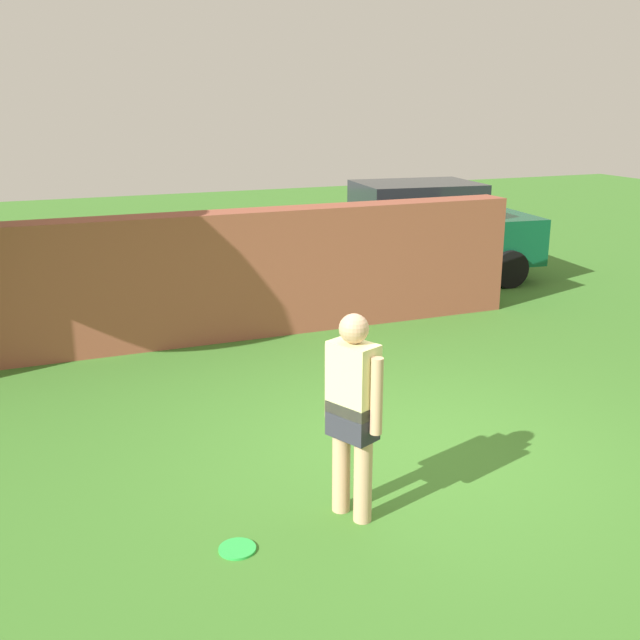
% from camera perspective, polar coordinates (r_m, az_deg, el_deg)
% --- Properties ---
extents(ground_plane, '(40.00, 40.00, 0.00)m').
position_cam_1_polar(ground_plane, '(7.09, 7.51, -9.77)').
color(ground_plane, '#3D7528').
extents(brick_wall, '(10.03, 0.50, 1.69)m').
position_cam_1_polar(brick_wall, '(9.94, -11.65, 2.87)').
color(brick_wall, brown).
rests_on(brick_wall, ground).
extents(person, '(0.35, 0.50, 1.62)m').
position_cam_1_polar(person, '(5.67, 2.48, -6.58)').
color(person, tan).
rests_on(person, ground).
extents(car, '(4.36, 2.28, 1.72)m').
position_cam_1_polar(car, '(13.29, 7.17, 6.52)').
color(car, '#0C4C2D').
rests_on(car, ground).
extents(frisbee_green, '(0.27, 0.27, 0.02)m').
position_cam_1_polar(frisbee_green, '(5.70, -6.22, -16.69)').
color(frisbee_green, green).
rests_on(frisbee_green, ground).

